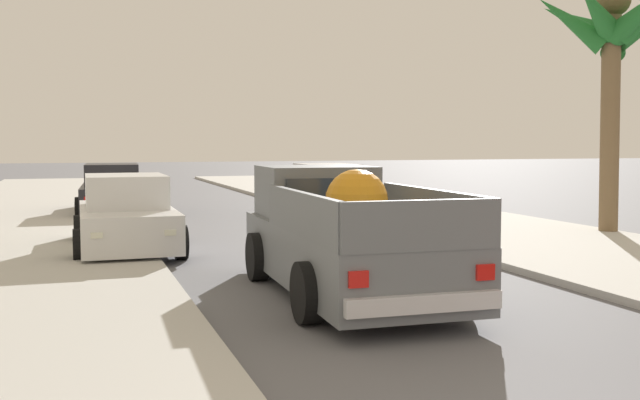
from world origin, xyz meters
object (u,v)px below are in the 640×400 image
(pickup_truck, at_px, (343,238))
(palm_tree_right_fore, at_px, (614,34))
(car_right_near, at_px, (126,216))
(car_left_mid, at_px, (326,191))
(car_left_near, at_px, (112,191))

(pickup_truck, height_order, palm_tree_right_fore, palm_tree_right_fore)
(car_right_near, xyz_separation_m, car_left_mid, (6.26, 5.92, 0.00))
(car_right_near, bearing_deg, car_left_near, 89.20)
(pickup_truck, relative_size, palm_tree_right_fore, 0.90)
(car_left_near, relative_size, palm_tree_right_fore, 0.74)
(car_left_near, bearing_deg, car_left_mid, -18.69)
(pickup_truck, relative_size, car_left_near, 1.22)
(pickup_truck, distance_m, car_left_mid, 11.67)
(car_left_near, bearing_deg, pickup_truck, -78.95)
(car_left_near, relative_size, car_left_mid, 1.01)
(car_right_near, height_order, car_left_mid, same)
(pickup_truck, bearing_deg, palm_tree_right_fore, 27.34)
(car_right_near, bearing_deg, pickup_truck, -62.60)
(pickup_truck, height_order, car_right_near, pickup_truck)
(car_right_near, xyz_separation_m, palm_tree_right_fore, (10.91, -0.93, 3.95))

